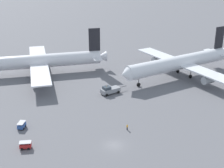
# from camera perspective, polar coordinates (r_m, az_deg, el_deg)

# --- Properties ---
(ground_plane) EXTENTS (600.00, 600.00, 0.00)m
(ground_plane) POSITION_cam_1_polar(r_m,az_deg,el_deg) (77.60, 0.37, -10.80)
(ground_plane) COLOR slate
(airliner_at_gate_left) EXTENTS (57.29, 48.98, 16.43)m
(airliner_at_gate_left) POSITION_cam_1_polar(r_m,az_deg,el_deg) (124.36, -13.77, 3.85)
(airliner_at_gate_left) COLOR silver
(airliner_at_gate_left) RESTS_ON ground
(airliner_being_pushed) EXTENTS (49.78, 48.34, 16.65)m
(airliner_being_pushed) POSITION_cam_1_polar(r_m,az_deg,el_deg) (120.57, 11.88, 3.69)
(airliner_being_pushed) COLOR white
(airliner_being_pushed) RESTS_ON ground
(pushback_tug) EXTENTS (9.61, 4.10, 3.02)m
(pushback_tug) POSITION_cam_1_polar(r_m,az_deg,el_deg) (104.60, -0.38, -1.05)
(pushback_tug) COLOR gray
(pushback_tug) RESTS_ON ground
(gse_baggage_cart_trailing) EXTENTS (2.63, 3.15, 1.71)m
(gse_baggage_cart_trailing) POSITION_cam_1_polar(r_m,az_deg,el_deg) (87.41, -15.70, -7.05)
(gse_baggage_cart_trailing) COLOR #2D5199
(gse_baggage_cart_trailing) RESTS_ON ground
(gse_baggage_cart_near_cluster) EXTENTS (3.02, 2.17, 1.71)m
(gse_baggage_cart_near_cluster) POSITION_cam_1_polar(r_m,az_deg,el_deg) (78.65, -15.07, -10.41)
(gse_baggage_cart_near_cluster) COLOR red
(gse_baggage_cart_near_cluster) RESTS_ON ground
(ground_crew_ramp_agent_by_cones) EXTENTS (0.36, 0.36, 1.57)m
(ground_crew_ramp_agent_by_cones) POSITION_cam_1_polar(r_m,az_deg,el_deg) (83.56, 2.70, -7.62)
(ground_crew_ramp_agent_by_cones) COLOR black
(ground_crew_ramp_agent_by_cones) RESTS_ON ground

